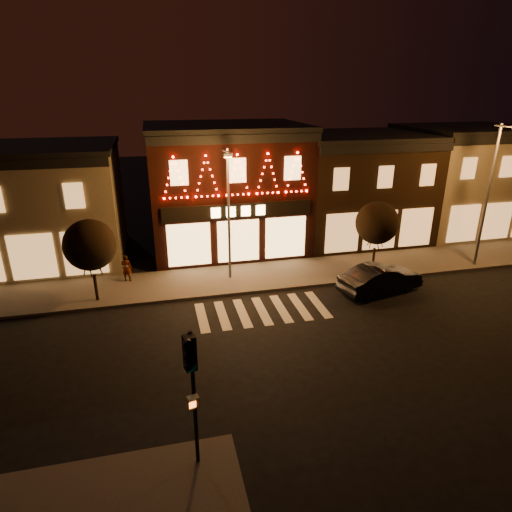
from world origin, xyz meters
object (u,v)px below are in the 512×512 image
object	(u,v)px
dark_sedan	(380,279)
pedestrian	(127,268)
traffic_signal_near	(192,376)
streetlamp_mid	(229,206)

from	to	relation	value
dark_sedan	pedestrian	size ratio (longest dim) A/B	3.02
dark_sedan	pedestrian	distance (m)	14.12
traffic_signal_near	dark_sedan	world-z (taller)	traffic_signal_near
traffic_signal_near	streetlamp_mid	bearing A→B (deg)	61.90
streetlamp_mid	pedestrian	bearing A→B (deg)	160.59
streetlamp_mid	pedestrian	distance (m)	6.83
dark_sedan	traffic_signal_near	bearing A→B (deg)	118.05
streetlamp_mid	pedestrian	xyz separation A→B (m)	(-5.75, 1.07, -3.53)
streetlamp_mid	dark_sedan	size ratio (longest dim) A/B	1.56
pedestrian	dark_sedan	bearing A→B (deg)	-179.77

